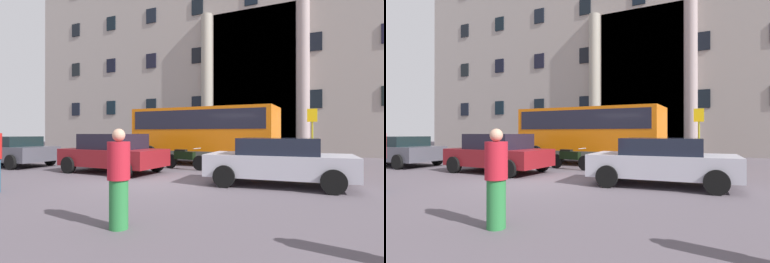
% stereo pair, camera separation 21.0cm
% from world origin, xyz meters
% --- Properties ---
extents(ground_plane, '(80.00, 64.00, 0.12)m').
position_xyz_m(ground_plane, '(0.00, 0.00, -0.06)').
color(ground_plane, '#554C55').
extents(office_building_facade, '(41.17, 9.67, 16.73)m').
position_xyz_m(office_building_facade, '(0.00, 17.48, 8.36)').
color(office_building_facade, gray).
rests_on(office_building_facade, ground_plane).
extents(orange_minibus, '(6.77, 2.73, 2.67)m').
position_xyz_m(orange_minibus, '(-0.43, 5.50, 1.61)').
color(orange_minibus, orange).
rests_on(orange_minibus, ground_plane).
extents(bus_stop_sign, '(0.44, 0.08, 2.61)m').
position_xyz_m(bus_stop_sign, '(4.30, 6.92, 1.62)').
color(bus_stop_sign, '#9A9D1B').
rests_on(bus_stop_sign, ground_plane).
extents(hedge_planter_west, '(1.86, 0.88, 1.46)m').
position_xyz_m(hedge_planter_west, '(-1.53, 10.13, 0.71)').
color(hedge_planter_west, gray).
rests_on(hedge_planter_west, ground_plane).
extents(hedge_planter_east, '(1.69, 0.97, 1.27)m').
position_xyz_m(hedge_planter_east, '(1.67, 10.77, 0.61)').
color(hedge_planter_east, '#6A6458').
rests_on(hedge_planter_east, ground_plane).
extents(hedge_planter_entrance_right, '(1.66, 0.92, 1.56)m').
position_xyz_m(hedge_planter_entrance_right, '(-6.57, 10.35, 0.75)').
color(hedge_planter_entrance_right, gray).
rests_on(hedge_planter_entrance_right, ground_plane).
extents(parked_estate_mid, '(4.00, 2.23, 1.47)m').
position_xyz_m(parked_estate_mid, '(-2.47, 1.29, 0.75)').
color(parked_estate_mid, maroon).
rests_on(parked_estate_mid, ground_plane).
extents(white_taxi_kerbside, '(4.18, 2.28, 1.37)m').
position_xyz_m(white_taxi_kerbside, '(3.69, 1.08, 0.71)').
color(white_taxi_kerbside, '#B2B1BE').
rests_on(white_taxi_kerbside, ground_plane).
extents(parked_compact_extra, '(4.22, 2.09, 1.35)m').
position_xyz_m(parked_compact_extra, '(-8.21, 1.12, 0.70)').
color(parked_compact_extra, '#464650').
rests_on(parked_compact_extra, ground_plane).
extents(motorcycle_far_end, '(2.04, 0.55, 0.89)m').
position_xyz_m(motorcycle_far_end, '(-0.47, 3.29, 0.46)').
color(motorcycle_far_end, black).
rests_on(motorcycle_far_end, ground_plane).
extents(scooter_by_planter, '(1.96, 0.55, 0.89)m').
position_xyz_m(scooter_by_planter, '(-4.31, 3.26, 0.46)').
color(scooter_by_planter, black).
rests_on(scooter_by_planter, ground_plane).
extents(motorcycle_near_kerb, '(2.01, 0.55, 0.89)m').
position_xyz_m(motorcycle_near_kerb, '(3.62, 3.41, 0.46)').
color(motorcycle_near_kerb, black).
rests_on(motorcycle_near_kerb, ground_plane).
extents(pedestrian_man_red_shirt, '(0.36, 0.36, 1.59)m').
position_xyz_m(pedestrian_man_red_shirt, '(2.02, -4.03, 0.80)').
color(pedestrian_man_red_shirt, '#277338').
rests_on(pedestrian_man_red_shirt, ground_plane).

